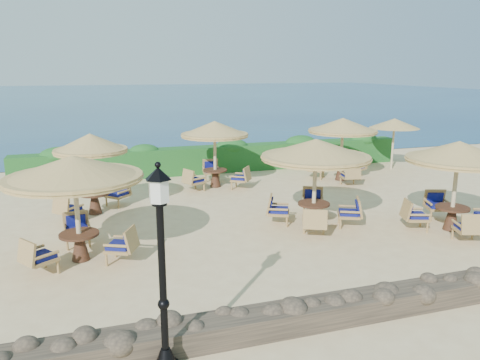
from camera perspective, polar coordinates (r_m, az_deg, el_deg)
ground at (r=15.15m, az=5.08°, el=-4.51°), size 120.00×120.00×0.00m
sea at (r=83.58m, az=-14.11°, el=9.85°), size 160.00×160.00×0.00m
hedge at (r=21.61m, az=-2.30°, el=2.61°), size 18.00×0.90×1.20m
stone_wall at (r=10.07m, az=19.28°, el=-13.48°), size 15.00×0.65×0.44m
lamp_post at (r=7.21m, az=-9.41°, el=-12.22°), size 0.44×0.44×3.31m
extra_parasol at (r=22.98m, az=18.31°, el=6.56°), size 2.30×2.30×2.41m
cafe_set_0 at (r=11.88m, az=-19.51°, el=-0.22°), size 3.30×3.30×2.65m
cafe_set_1 at (r=14.00m, az=9.17°, el=2.03°), size 3.26×3.26×2.65m
cafe_set_2 at (r=14.80m, az=24.92°, el=1.27°), size 2.93×2.93×2.65m
cafe_set_3 at (r=15.71m, az=-17.67°, el=2.73°), size 2.52×2.43×2.65m
cafe_set_4 at (r=18.56m, az=-3.09°, el=4.83°), size 2.76×2.77×2.65m
cafe_set_5 at (r=20.14m, az=12.37°, el=5.36°), size 2.89×2.89×2.65m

